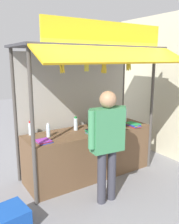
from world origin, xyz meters
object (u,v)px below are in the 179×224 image
at_px(banana_bunch_inner_left, 104,68).
at_px(vendor_person, 107,137).
at_px(plastic_crate, 10,220).
at_px(water_bottle_front_left, 76,124).
at_px(magazine_stack_far_left, 44,141).
at_px(water_bottle_center, 125,115).
at_px(banana_bunch_leftmost, 62,68).
at_px(water_bottle_left, 48,130).
at_px(water_bottle_mid_left, 116,118).
at_px(water_bottle_back_right, 31,128).
at_px(magazine_stack_back_left, 107,130).
at_px(water_bottle_rear_center, 118,117).
at_px(banana_bunch_inner_right, 87,67).
at_px(magazine_stack_far_right, 133,125).
at_px(banana_bunch_rightmost, 128,66).

height_order(banana_bunch_inner_left, vendor_person, banana_bunch_inner_left).
relative_size(banana_bunch_inner_left, plastic_crate, 0.72).
relative_size(water_bottle_front_left, magazine_stack_far_left, 1.07).
distance_m(water_bottle_center, banana_bunch_leftmost, 2.15).
distance_m(water_bottle_left, water_bottle_front_left, 0.60).
xyz_separation_m(water_bottle_mid_left, water_bottle_back_right, (-1.72, 0.27, -0.01)).
height_order(magazine_stack_far_left, banana_bunch_inner_left, banana_bunch_inner_left).
bearing_deg(banana_bunch_inner_left, magazine_stack_back_left, 40.84).
relative_size(water_bottle_center, plastic_crate, 0.71).
distance_m(water_bottle_rear_center, banana_bunch_inner_right, 1.70).
xyz_separation_m(water_bottle_rear_center, banana_bunch_inner_left, (-0.83, -0.61, 1.05)).
bearing_deg(plastic_crate, vendor_person, -5.44).
bearing_deg(water_bottle_back_right, water_bottle_front_left, -12.62).
distance_m(water_bottle_front_left, banana_bunch_inner_left, 1.23).
relative_size(magazine_stack_back_left, magazine_stack_far_right, 0.88).
bearing_deg(banana_bunch_rightmost, water_bottle_front_left, 139.17).
bearing_deg(water_bottle_front_left, magazine_stack_far_left, -158.11).
height_order(water_bottle_rear_center, magazine_stack_far_left, water_bottle_rear_center).
xyz_separation_m(water_bottle_rear_center, banana_bunch_leftmost, (-1.58, -0.62, 1.07)).
bearing_deg(magazine_stack_far_right, banana_bunch_inner_left, -165.99).
relative_size(magazine_stack_far_right, banana_bunch_inner_right, 1.10).
distance_m(water_bottle_left, banana_bunch_leftmost, 1.20).
height_order(water_bottle_front_left, banana_bunch_rightmost, banana_bunch_rightmost).
bearing_deg(magazine_stack_far_left, magazine_stack_far_right, -2.47).
height_order(banana_bunch_inner_right, banana_bunch_rightmost, same).
xyz_separation_m(water_bottle_left, water_bottle_rear_center, (1.61, 0.08, 0.00)).
relative_size(banana_bunch_leftmost, banana_bunch_inner_left, 0.92).
bearing_deg(banana_bunch_inner_left, banana_bunch_rightmost, -0.12).
distance_m(water_bottle_mid_left, magazine_stack_far_right, 0.38).
relative_size(water_bottle_mid_left, magazine_stack_back_left, 1.02).
xyz_separation_m(banana_bunch_rightmost, plastic_crate, (-2.24, -0.28, -1.96)).
bearing_deg(water_bottle_rear_center, magazine_stack_far_left, -170.29).
bearing_deg(magazine_stack_far_right, water_bottle_left, 169.84).
bearing_deg(banana_bunch_inner_left, banana_bunch_leftmost, -179.82).
bearing_deg(vendor_person, magazine_stack_far_left, -38.35).
distance_m(magazine_stack_far_left, plastic_crate, 1.23).
relative_size(water_bottle_left, vendor_person, 0.14).
relative_size(banana_bunch_inner_right, vendor_person, 0.16).
relative_size(magazine_stack_back_left, banana_bunch_inner_right, 0.97).
distance_m(water_bottle_center, magazine_stack_far_left, 2.01).
xyz_separation_m(water_bottle_back_right, vendor_person, (0.78, -1.22, 0.04)).
xyz_separation_m(water_bottle_mid_left, vendor_person, (-0.94, -0.95, 0.03)).
bearing_deg(water_bottle_front_left, magazine_stack_far_right, -19.54).
bearing_deg(banana_bunch_leftmost, magazine_stack_back_left, 11.91).
height_order(water_bottle_front_left, magazine_stack_back_left, water_bottle_front_left).
bearing_deg(water_bottle_front_left, vendor_person, -92.03).
height_order(water_bottle_rear_center, magazine_stack_back_left, water_bottle_rear_center).
bearing_deg(water_bottle_mid_left, water_bottle_back_right, 171.21).
xyz_separation_m(water_bottle_mid_left, banana_bunch_rightmost, (-0.19, -0.53, 1.07)).
distance_m(water_bottle_back_right, plastic_crate, 1.56).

